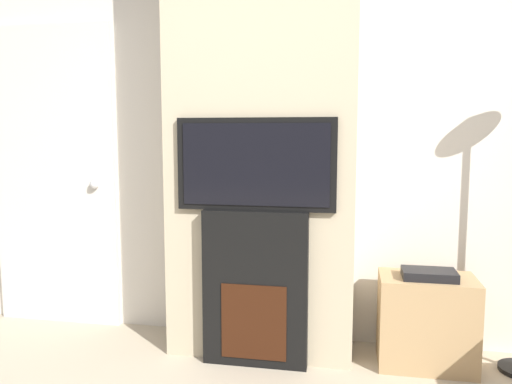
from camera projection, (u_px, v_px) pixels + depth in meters
wall_back at (269, 131)px, 3.21m from camera, size 6.00×0.06×2.70m
chimney_breast at (263, 131)px, 2.97m from camera, size 1.10×0.42×2.70m
fireplace at (256, 288)px, 2.87m from camera, size 0.60×0.15×0.90m
television at (256, 164)px, 2.79m from camera, size 0.90×0.07×0.52m
media_stand at (426, 320)px, 2.86m from camera, size 0.53×0.34×0.57m
entry_door at (55, 177)px, 3.47m from camera, size 0.91×0.09×2.07m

